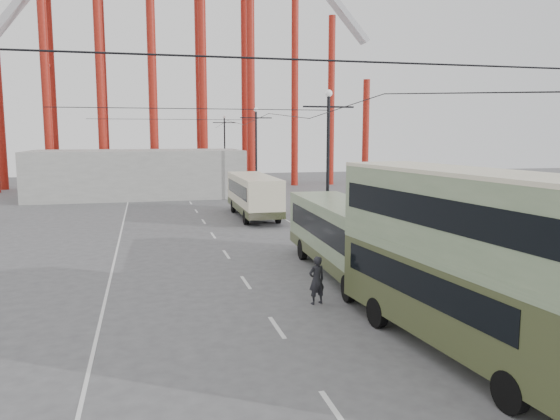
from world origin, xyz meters
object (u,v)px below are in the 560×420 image
object	(u,v)px
single_decker_cream	(254,194)
pedestrian	(317,280)
single_decker_green	(346,235)
double_decker_bus	(464,253)

from	to	relation	value
single_decker_cream	pedestrian	xyz separation A→B (m)	(-2.05, -23.08, -0.94)
single_decker_green	single_decker_cream	world-z (taller)	single_decker_green
single_decker_green	pedestrian	xyz separation A→B (m)	(-2.73, -3.95, -0.96)
double_decker_bus	single_decker_green	world-z (taller)	double_decker_bus
single_decker_green	pedestrian	size ratio (longest dim) A/B	6.31
single_decker_green	double_decker_bus	bearing A→B (deg)	-87.63
single_decker_cream	pedestrian	world-z (taller)	single_decker_cream
double_decker_bus	single_decker_cream	size ratio (longest dim) A/B	0.98
double_decker_bus	single_decker_green	distance (m)	9.83
single_decker_cream	pedestrian	size ratio (longest dim) A/B	5.67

